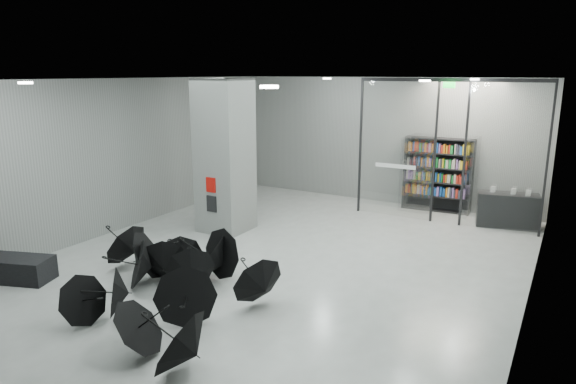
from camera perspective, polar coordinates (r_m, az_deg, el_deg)
The scene contains 10 objects.
room at distance 10.17m, azimuth -2.74°, elevation 6.02°, with size 14.00×14.02×4.01m.
column at distance 13.33m, azimuth -7.18°, elevation 4.03°, with size 1.20×1.20×4.00m, color slate.
fire_cabinet at distance 12.98m, azimuth -8.73°, elevation 0.80°, with size 0.28×0.04×0.38m, color #A50A07.
info_panel at distance 13.09m, azimuth -8.65°, elevation -1.34°, with size 0.30×0.03×0.42m, color black.
exit_sign at distance 14.14m, azimuth 17.78°, elevation 11.46°, with size 0.30×0.06×0.15m, color #0CE533.
glass_partition at distance 14.47m, azimuth 17.46°, elevation 4.98°, with size 5.06×0.08×4.00m.
bench at distance 11.80m, azimuth -28.55°, elevation -7.63°, with size 1.52×0.65×0.49m, color black.
bookshelf at distance 15.94m, azimuth 16.57°, elevation 1.89°, with size 2.03×0.41×2.24m, color black, non-canonical shape.
shop_counter at distance 15.04m, azimuth 23.58°, elevation -1.89°, with size 1.57×0.63×0.94m, color black.
umbrella_cluster at distance 9.73m, azimuth -12.91°, elevation -10.14°, with size 4.93×4.29×1.31m.
Camera 1 is at (5.42, -8.51, 4.15)m, focal length 31.41 mm.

